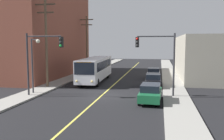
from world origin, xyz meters
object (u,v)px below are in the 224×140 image
object	(u,v)px
parked_car_green	(151,93)
traffic_signal_right_corner	(158,53)
parked_car_silver	(154,73)
city_bus	(95,68)
street_lamp_left	(34,58)
utility_pole_mid	(87,41)
traffic_signal_left_corner	(42,53)
parked_car_black	(153,80)
utility_pole_near	(46,39)

from	to	relation	value
parked_car_green	traffic_signal_right_corner	xyz separation A→B (m)	(0.53, 2.37, 3.46)
parked_car_silver	traffic_signal_right_corner	size ratio (longest dim) A/B	0.74
parked_car_silver	city_bus	bearing A→B (deg)	-153.62
street_lamp_left	utility_pole_mid	bearing A→B (deg)	91.01
city_bus	utility_pole_mid	bearing A→B (deg)	112.85
utility_pole_mid	traffic_signal_left_corner	world-z (taller)	utility_pole_mid
parked_car_black	utility_pole_near	bearing A→B (deg)	-167.36
parked_car_silver	traffic_signal_right_corner	world-z (taller)	traffic_signal_right_corner
traffic_signal_right_corner	traffic_signal_left_corner	bearing A→B (deg)	-168.41
utility_pole_near	street_lamp_left	bearing A→B (deg)	-82.97
traffic_signal_left_corner	parked_car_black	bearing A→B (deg)	36.44
city_bus	traffic_signal_left_corner	size ratio (longest dim) A/B	2.04
parked_car_green	traffic_signal_left_corner	distance (m)	10.86
parked_car_silver	traffic_signal_left_corner	bearing A→B (deg)	-124.92
traffic_signal_left_corner	street_lamp_left	xyz separation A→B (m)	(-1.42, 1.07, -0.56)
utility_pole_near	street_lamp_left	world-z (taller)	utility_pole_near
city_bus	parked_car_silver	size ratio (longest dim) A/B	2.77
utility_pole_mid	street_lamp_left	bearing A→B (deg)	-88.99
parked_car_green	street_lamp_left	size ratio (longest dim) A/B	0.81
parked_car_black	parked_car_silver	world-z (taller)	same
city_bus	street_lamp_left	size ratio (longest dim) A/B	2.23
parked_car_black	traffic_signal_left_corner	size ratio (longest dim) A/B	0.74
parked_car_black	parked_car_silver	distance (m)	6.97
utility_pole_near	utility_pole_mid	bearing A→B (deg)	89.55
utility_pole_near	street_lamp_left	size ratio (longest dim) A/B	1.83
parked_car_green	utility_pole_near	bearing A→B (deg)	157.56
parked_car_black	traffic_signal_left_corner	world-z (taller)	traffic_signal_left_corner
utility_pole_near	traffic_signal_right_corner	world-z (taller)	utility_pole_near
utility_pole_mid	parked_car_silver	bearing A→B (deg)	-26.86
parked_car_black	utility_pole_mid	xyz separation A→B (m)	(-12.07, 13.01, 4.71)
parked_car_green	street_lamp_left	distance (m)	12.12
city_bus	parked_car_black	world-z (taller)	city_bus
parked_car_black	parked_car_green	bearing A→B (deg)	-90.15
traffic_signal_left_corner	traffic_signal_right_corner	xyz separation A→B (m)	(10.82, 2.22, 0.00)
utility_pole_mid	traffic_signal_right_corner	distance (m)	22.33
utility_pole_mid	traffic_signal_right_corner	bearing A→B (deg)	-55.64
parked_car_green	street_lamp_left	bearing A→B (deg)	174.05
utility_pole_near	traffic_signal_left_corner	distance (m)	5.41
street_lamp_left	parked_car_black	bearing A→B (deg)	29.17
city_bus	parked_car_black	bearing A→B (deg)	-21.49
parked_car_green	parked_car_silver	size ratio (longest dim) A/B	1.01
parked_car_black	traffic_signal_left_corner	xyz separation A→B (m)	(-10.31, -7.61, 3.46)
parked_car_black	street_lamp_left	world-z (taller)	street_lamp_left
parked_car_green	utility_pole_near	distance (m)	14.03
utility_pole_mid	utility_pole_near	bearing A→B (deg)	-90.45
city_bus	street_lamp_left	world-z (taller)	street_lamp_left
parked_car_silver	utility_pole_mid	bearing A→B (deg)	153.14
city_bus	traffic_signal_left_corner	distance (m)	11.27
parked_car_green	parked_car_silver	bearing A→B (deg)	90.44
parked_car_green	parked_car_silver	world-z (taller)	same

